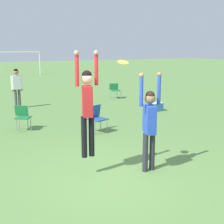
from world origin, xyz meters
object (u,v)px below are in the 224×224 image
(person_jumping, at_px, (87,101))
(camping_chair_0, at_px, (96,116))
(camping_chair_1, at_px, (115,89))
(person_spectator_near, at_px, (17,85))
(frisbee, at_px, (123,62))
(camping_chair_2, at_px, (23,115))
(person_defending, at_px, (150,120))
(cooler_box, at_px, (156,107))

(person_jumping, distance_m, camping_chair_0, 3.68)
(person_jumping, xyz_separation_m, camping_chair_0, (1.77, 3.04, -1.08))
(camping_chair_1, xyz_separation_m, person_spectator_near, (-5.30, -0.28, 0.58))
(frisbee, distance_m, camping_chair_2, 5.21)
(person_spectator_near, bearing_deg, camping_chair_0, -77.83)
(person_jumping, height_order, person_defending, person_jumping)
(person_jumping, xyz_separation_m, person_spectator_near, (0.56, 8.45, -0.52))
(camping_chair_0, xyz_separation_m, camping_chair_1, (4.09, 5.69, -0.02))
(camping_chair_0, distance_m, person_spectator_near, 5.57)
(frisbee, xyz_separation_m, camping_chair_2, (-0.93, 4.76, -1.89))
(cooler_box, bearing_deg, camping_chair_0, -155.41)
(camping_chair_0, height_order, person_spectator_near, person_spectator_near)
(camping_chair_2, relative_size, person_spectator_near, 0.45)
(frisbee, bearing_deg, person_spectator_near, 90.88)
(person_jumping, relative_size, person_spectator_near, 1.24)
(person_jumping, relative_size, camping_chair_1, 2.77)
(camping_chair_0, relative_size, cooler_box, 1.67)
(person_spectator_near, height_order, cooler_box, person_spectator_near)
(person_spectator_near, bearing_deg, person_jumping, -94.23)
(frisbee, bearing_deg, cooler_box, 45.91)
(camping_chair_0, bearing_deg, camping_chair_2, -53.50)
(camping_chair_2, bearing_deg, camping_chair_0, -178.52)
(camping_chair_1, relative_size, person_spectator_near, 0.45)
(person_defending, xyz_separation_m, frisbee, (-0.56, 0.20, 1.23))
(person_defending, relative_size, camping_chair_0, 2.53)
(person_spectator_near, bearing_deg, cooler_box, -36.34)
(person_spectator_near, relative_size, cooler_box, 3.48)
(person_defending, relative_size, person_spectator_near, 1.22)
(frisbee, relative_size, camping_chair_0, 0.26)
(person_defending, relative_size, frisbee, 9.69)
(frisbee, bearing_deg, camping_chair_1, 60.17)
(camping_chair_0, bearing_deg, person_defending, 63.93)
(camping_chair_2, bearing_deg, person_defending, 143.96)
(camping_chair_0, relative_size, camping_chair_2, 1.06)
(camping_chair_1, bearing_deg, camping_chair_0, 81.61)
(camping_chair_0, distance_m, camping_chair_1, 7.00)
(camping_chair_1, relative_size, cooler_box, 1.56)
(person_jumping, xyz_separation_m, frisbee, (0.70, -0.27, 0.79))
(person_defending, xyz_separation_m, cooler_box, (4.35, 5.27, -0.98))
(person_spectator_near, xyz_separation_m, cooler_box, (5.05, -3.65, -0.90))
(frisbee, height_order, person_spectator_near, frisbee)
(camping_chair_0, bearing_deg, person_spectator_near, -95.10)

